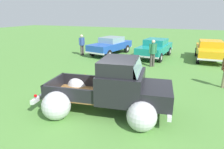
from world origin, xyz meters
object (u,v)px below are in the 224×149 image
object	(u,v)px
spectator_0	(153,51)
vintage_pickup_truck	(114,91)
show_car_1	(155,47)
show_car_2	(210,50)
lane_cone_0	(85,80)
show_car_0	(111,45)
spectator_1	(82,44)

from	to	relation	value
spectator_0	vintage_pickup_truck	bearing A→B (deg)	-35.90
show_car_1	spectator_0	bearing A→B (deg)	13.34
show_car_2	vintage_pickup_truck	bearing A→B (deg)	-21.47
show_car_1	lane_cone_0	xyz separation A→B (m)	(-1.95, -7.62, -0.47)
show_car_1	show_car_0	bearing A→B (deg)	-81.46
spectator_1	show_car_2	bearing A→B (deg)	38.44
show_car_0	spectator_1	xyz separation A→B (m)	(-2.01, -1.31, 0.18)
vintage_pickup_truck	show_car_2	world-z (taller)	vintage_pickup_truck
show_car_2	lane_cone_0	size ratio (longest dim) A/B	6.68
show_car_0	spectator_1	world-z (taller)	spectator_1
spectator_1	lane_cone_0	xyz separation A→B (m)	(3.76, -6.18, -0.66)
show_car_0	spectator_1	bearing A→B (deg)	-45.33
vintage_pickup_truck	show_car_1	xyz separation A→B (m)	(-0.22, 9.43, 0.02)
spectator_0	lane_cone_0	xyz separation A→B (m)	(-2.29, -4.75, -0.69)
show_car_0	spectator_0	bearing A→B (deg)	67.47
show_car_2	spectator_1	bearing A→B (deg)	-79.34
spectator_1	lane_cone_0	world-z (taller)	spectator_1
vintage_pickup_truck	spectator_1	bearing A→B (deg)	118.80
show_car_0	spectator_0	xyz separation A→B (m)	(4.04, -2.74, 0.22)
show_car_1	spectator_1	bearing A→B (deg)	-69.31
show_car_0	lane_cone_0	xyz separation A→B (m)	(1.75, -7.49, -0.47)
spectator_0	show_car_1	bearing A→B (deg)	151.90
show_car_2	lane_cone_0	world-z (taller)	show_car_2
show_car_2	spectator_0	world-z (taller)	spectator_0
show_car_0	vintage_pickup_truck	bearing A→B (deg)	34.47
show_car_2	spectator_0	size ratio (longest dim) A/B	2.41
vintage_pickup_truck	show_car_2	bearing A→B (deg)	61.87
spectator_1	spectator_0	bearing A→B (deg)	13.36
spectator_0	spectator_1	world-z (taller)	spectator_0
spectator_0	lane_cone_0	world-z (taller)	spectator_0
show_car_1	lane_cone_0	distance (m)	7.88
show_car_0	lane_cone_0	world-z (taller)	show_car_0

